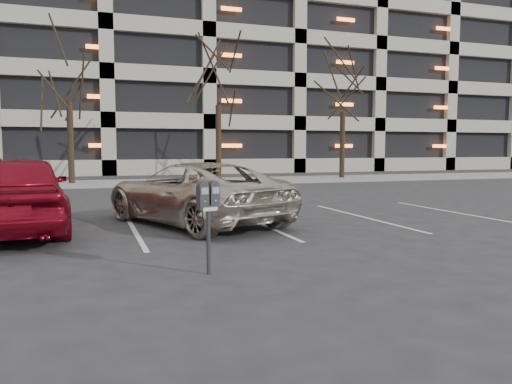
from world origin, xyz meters
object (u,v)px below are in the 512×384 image
at_px(tree_b, 68,48).
at_px(tree_d, 343,70).
at_px(parking_meter, 208,204).
at_px(car_red, 17,193).
at_px(tree_c, 218,57).
at_px(suv_silver, 194,193).

distance_m(tree_b, tree_d, 14.00).
distance_m(tree_b, parking_meter, 18.87).
distance_m(tree_d, car_red, 20.59).
bearing_deg(parking_meter, tree_d, 38.29).
height_order(tree_b, tree_d, tree_b).
relative_size(tree_b, tree_c, 1.00).
relative_size(tree_c, parking_meter, 6.89).
bearing_deg(car_red, parking_meter, 118.32).
distance_m(parking_meter, car_red, 5.31).
xyz_separation_m(tree_b, tree_c, (7.00, 0.00, 0.01)).
height_order(tree_d, parking_meter, tree_d).
relative_size(tree_b, suv_silver, 1.55).
bearing_deg(car_red, tree_b, -97.39).
xyz_separation_m(tree_c, tree_d, (7.00, 0.00, -0.29)).
height_order(tree_d, suv_silver, tree_d).
distance_m(parking_meter, suv_silver, 4.69).
relative_size(tree_b, car_red, 1.80).
bearing_deg(tree_b, car_red, -92.74).
height_order(tree_b, tree_c, tree_c).
bearing_deg(tree_b, tree_d, 0.00).
xyz_separation_m(tree_d, parking_meter, (-11.76, -17.98, -4.98)).
xyz_separation_m(tree_b, car_red, (-0.65, -13.53, -5.41)).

